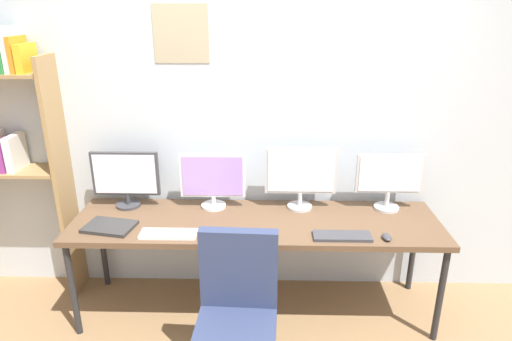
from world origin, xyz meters
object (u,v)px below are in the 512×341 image
at_px(keyboard_left, 169,234).
at_px(keyboard_right, 342,236).
at_px(monitor_center_right, 301,175).
at_px(laptop_closed, 110,227).
at_px(computer_mouse, 387,237).
at_px(monitor_far_right, 389,178).
at_px(office_chair, 237,334).
at_px(monitor_far_left, 126,177).
at_px(monitor_center_left, 213,179).
at_px(desk, 256,226).

relative_size(keyboard_left, keyboard_right, 0.99).
bearing_deg(monitor_center_right, laptop_closed, -164.66).
xyz_separation_m(keyboard_left, computer_mouse, (1.40, -0.02, 0.01)).
relative_size(monitor_center_right, monitor_far_right, 1.08).
relative_size(office_chair, computer_mouse, 10.31).
distance_m(monitor_center_right, laptop_closed, 1.36).
xyz_separation_m(monitor_far_left, monitor_center_left, (0.63, -0.00, -0.01)).
distance_m(monitor_far_left, keyboard_right, 1.59).
xyz_separation_m(monitor_center_right, laptop_closed, (-1.29, -0.35, -0.25)).
distance_m(office_chair, keyboard_right, 0.90).
distance_m(desk, computer_mouse, 0.88).
relative_size(monitor_far_left, computer_mouse, 5.08).
bearing_deg(keyboard_left, monitor_center_right, 26.76).
bearing_deg(computer_mouse, monitor_center_left, 158.41).
distance_m(desk, monitor_far_left, 1.01).
bearing_deg(keyboard_left, computer_mouse, -0.64).
distance_m(desk, laptop_closed, 0.99).
bearing_deg(monitor_center_left, keyboard_right, -26.76).
relative_size(keyboard_left, laptop_closed, 1.15).
relative_size(desk, laptop_closed, 7.95).
bearing_deg(monitor_far_left, desk, -12.58).
xyz_separation_m(computer_mouse, laptop_closed, (-1.82, 0.10, -0.00)).
bearing_deg(monitor_center_left, monitor_center_right, 0.00).
height_order(desk, laptop_closed, laptop_closed).
height_order(monitor_far_right, keyboard_left, monitor_far_right).
xyz_separation_m(desk, monitor_far_left, (-0.95, 0.21, 0.28)).
height_order(computer_mouse, laptop_closed, computer_mouse).
relative_size(monitor_far_right, laptop_closed, 1.49).
xyz_separation_m(desk, monitor_center_left, (-0.32, 0.21, 0.27)).
bearing_deg(monitor_center_left, keyboard_left, -118.77).
xyz_separation_m(monitor_center_left, monitor_center_right, (0.63, 0.00, 0.04)).
bearing_deg(computer_mouse, keyboard_right, 176.79).
distance_m(office_chair, computer_mouse, 1.11).
relative_size(monitor_center_left, monitor_center_right, 0.92).
bearing_deg(keyboard_left, monitor_far_left, 131.51).
height_order(monitor_center_right, laptop_closed, monitor_center_right).
xyz_separation_m(desk, monitor_center_right, (0.32, 0.21, 0.31)).
bearing_deg(laptop_closed, monitor_center_left, 39.34).
bearing_deg(computer_mouse, monitor_center_right, 138.81).
bearing_deg(desk, keyboard_right, -22.33).
distance_m(monitor_far_right, keyboard_right, 0.63).
bearing_deg(monitor_far_left, monitor_far_right, -0.00).
height_order(office_chair, monitor_center_left, monitor_center_left).
xyz_separation_m(monitor_far_right, keyboard_left, (-1.51, -0.44, -0.23)).
xyz_separation_m(keyboard_left, laptop_closed, (-0.41, 0.09, 0.00)).
bearing_deg(keyboard_right, computer_mouse, -3.21).
height_order(monitor_far_right, keyboard_right, monitor_far_right).
relative_size(monitor_center_right, computer_mouse, 5.35).
relative_size(office_chair, keyboard_left, 2.69).
relative_size(monitor_far_left, monitor_center_left, 1.03).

